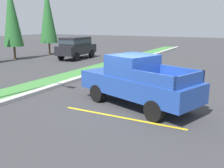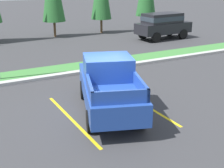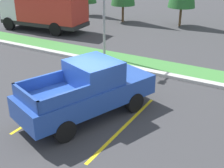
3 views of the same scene
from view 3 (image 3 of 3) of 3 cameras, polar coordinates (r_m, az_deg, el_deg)
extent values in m
plane|color=#38383A|center=(11.46, -4.45, -5.58)|extent=(120.00, 120.00, 0.00)
cube|color=yellow|center=(12.17, -10.58, -4.06)|extent=(0.12, 4.80, 0.01)
cube|color=yellow|center=(10.61, 2.45, -8.10)|extent=(0.12, 4.80, 0.01)
cube|color=#B2B2AD|center=(15.39, 6.12, 2.61)|extent=(56.00, 0.40, 0.15)
cube|color=#42843D|center=(16.36, 7.73, 3.66)|extent=(56.00, 1.80, 0.06)
cylinder|color=black|center=(12.57, -1.14, -0.76)|extent=(0.52, 0.81, 0.76)
cylinder|color=black|center=(11.43, 4.24, -3.48)|extent=(0.52, 0.81, 0.76)
cylinder|color=black|center=(11.10, -13.72, -5.04)|extent=(0.52, 0.81, 0.76)
cylinder|color=black|center=(9.79, -9.08, -8.82)|extent=(0.52, 0.81, 0.76)
cube|color=#23479E|center=(10.90, -4.68, -1.98)|extent=(3.53, 5.54, 0.76)
cube|color=#23479E|center=(10.74, -3.53, 2.31)|extent=(2.19, 2.10, 0.84)
cube|color=#2D3842|center=(11.20, -0.17, 3.54)|extent=(1.55, 0.60, 0.63)
cube|color=#23479E|center=(10.67, -13.81, 0.30)|extent=(0.73, 1.82, 0.44)
cube|color=#23479E|center=(9.29, -8.99, -2.90)|extent=(0.73, 1.82, 0.44)
cube|color=#23479E|center=(9.63, -16.23, -2.63)|extent=(1.73, 0.70, 0.44)
cube|color=silver|center=(12.50, 4.87, 0.31)|extent=(1.75, 0.76, 0.28)
cylinder|color=black|center=(25.22, -19.09, 10.88)|extent=(1.02, 0.39, 1.00)
cylinder|color=black|center=(26.80, -15.86, 11.98)|extent=(1.02, 0.39, 1.00)
cylinder|color=black|center=(22.44, -10.75, 10.27)|extent=(1.02, 0.39, 1.00)
cylinder|color=black|center=(24.21, -7.71, 11.45)|extent=(1.02, 0.39, 1.00)
cube|color=#262626|center=(24.32, -12.80, 11.50)|extent=(6.98, 2.90, 0.30)
cube|color=silver|center=(25.75, -17.69, 14.15)|extent=(1.80, 2.44, 1.90)
cube|color=#2D3842|center=(26.27, -19.14, 14.70)|extent=(0.25, 2.10, 0.90)
cube|color=#B22D23|center=(23.59, -11.52, 14.83)|extent=(5.20, 2.84, 2.60)
cylinder|color=gray|center=(16.72, -1.58, 15.15)|extent=(0.14, 0.14, 6.18)
cylinder|color=brown|center=(29.82, -4.65, 14.10)|extent=(0.20, 0.20, 1.19)
cylinder|color=brown|center=(26.86, 2.09, 13.35)|extent=(0.20, 0.20, 1.45)
cylinder|color=brown|center=(25.85, 12.95, 12.46)|extent=(0.20, 0.20, 1.53)
camera|label=1|loc=(15.81, -44.13, 8.85)|focal=40.47mm
camera|label=2|loc=(11.16, -69.72, 5.00)|focal=50.80mm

